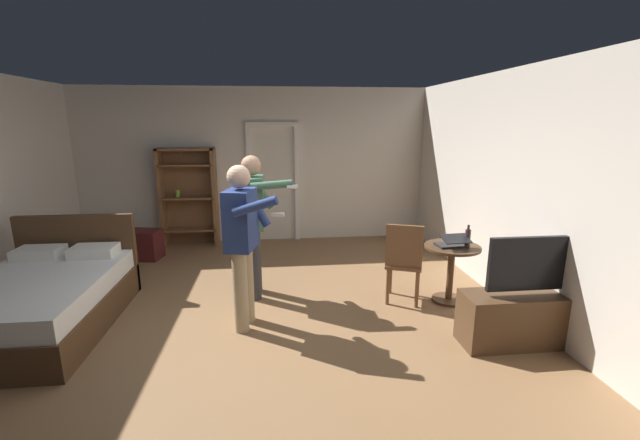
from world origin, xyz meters
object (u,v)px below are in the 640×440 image
bookshelf (189,193)px  person_striped_shirt (254,216)px  wooden_chair (404,260)px  laptop (452,243)px  bottle_on_table (468,238)px  side_table (451,264)px  person_blue_shirt (242,236)px  suitcase_dark (142,245)px  tv_flatscreen (526,313)px  bed (42,300)px

bookshelf → person_striped_shirt: (1.24, -2.36, 0.10)m
bookshelf → wooden_chair: bearing=-43.0°
person_striped_shirt → laptop: bearing=-11.7°
bottle_on_table → bookshelf: bearing=142.2°
side_table → person_striped_shirt: size_ratio=0.40×
person_blue_shirt → side_table: bearing=8.5°
bottle_on_table → person_striped_shirt: (-2.48, 0.52, 0.21)m
person_blue_shirt → suitcase_dark: bearing=126.4°
person_striped_shirt → suitcase_dark: (-1.87, 1.63, -0.79)m
laptop → side_table: bearing=58.0°
tv_flatscreen → laptop: (-0.36, 0.98, 0.44)m
person_striped_shirt → bookshelf: bearing=117.6°
bookshelf → laptop: bearing=-38.7°
bed → wooden_chair: 3.99m
laptop → wooden_chair: 0.60m
tv_flatscreen → wooden_chair: size_ratio=1.29×
bottle_on_table → laptop: bearing=167.5°
bottle_on_table → person_blue_shirt: (-2.56, -0.28, 0.18)m
person_blue_shirt → person_striped_shirt: person_striped_shirt is taller
bottle_on_table → person_striped_shirt: 2.54m
bed → person_blue_shirt: person_blue_shirt is taller
bookshelf → wooden_chair: size_ratio=1.72×
bed → suitcase_dark: bearing=81.2°
bottle_on_table → person_blue_shirt: person_blue_shirt is taller
suitcase_dark → tv_flatscreen: bearing=-23.7°
wooden_chair → suitcase_dark: (-3.63, 2.06, -0.31)m
person_blue_shirt → suitcase_dark: 3.11m
tv_flatscreen → person_striped_shirt: 3.13m
bookshelf → suitcase_dark: (-0.64, -0.73, -0.69)m
bookshelf → bottle_on_table: bearing=-37.8°
wooden_chair → bottle_on_table: bearing=-7.1°
side_table → wooden_chair: (-0.58, 0.01, 0.07)m
bookshelf → tv_flatscreen: 5.50m
bottle_on_table → person_blue_shirt: size_ratio=0.16×
laptop → tv_flatscreen: bearing=-69.7°
tv_flatscreen → suitcase_dark: size_ratio=2.19×
bookshelf → person_blue_shirt: person_blue_shirt is taller
bottle_on_table → wooden_chair: 0.78m
side_table → bed: bearing=-178.1°
suitcase_dark → side_table: bearing=-15.7°
tv_flatscreen → person_blue_shirt: 2.91m
bookshelf → side_table: bookshelf is taller
tv_flatscreen → bottle_on_table: (-0.20, 0.94, 0.50)m
person_blue_shirt → suitcase_dark: person_blue_shirt is taller
bed → person_blue_shirt: (2.14, -0.22, 0.69)m
person_striped_shirt → tv_flatscreen: bearing=-28.6°
bed → person_striped_shirt: (2.22, 0.58, 0.72)m
tv_flatscreen → suitcase_dark: 5.50m
bookshelf → person_blue_shirt: (1.15, -3.16, 0.07)m
bookshelf → person_striped_shirt: person_striped_shirt is taller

